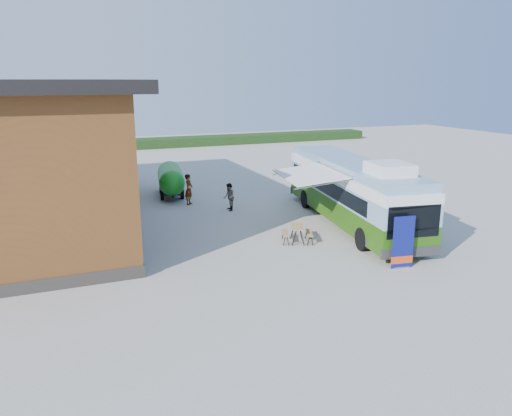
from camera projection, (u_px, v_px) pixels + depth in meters
name	position (u px, v px, depth m)	size (l,w,h in m)	color
ground	(293.00, 256.00, 21.87)	(100.00, 100.00, 0.00)	#BCB7AD
barn	(30.00, 156.00, 26.10)	(9.60, 21.20, 7.50)	brown
hedge	(211.00, 140.00, 58.73)	(40.00, 3.00, 1.00)	#264419
bus	(351.00, 189.00, 26.29)	(4.64, 13.02, 3.92)	#316510
awning	(313.00, 175.00, 24.93)	(3.44, 4.86, 0.54)	white
banner	(403.00, 247.00, 20.25)	(0.95, 0.28, 2.20)	navy
picnic_table	(297.00, 230.00, 23.56)	(1.74, 1.65, 0.79)	tan
person_a	(189.00, 189.00, 30.59)	(0.69, 0.45, 1.89)	#999999
person_b	(229.00, 197.00, 29.21)	(0.79, 0.62, 1.63)	#999999
slurry_tanker	(171.00, 178.00, 32.84)	(2.25, 5.45, 2.03)	#18861C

